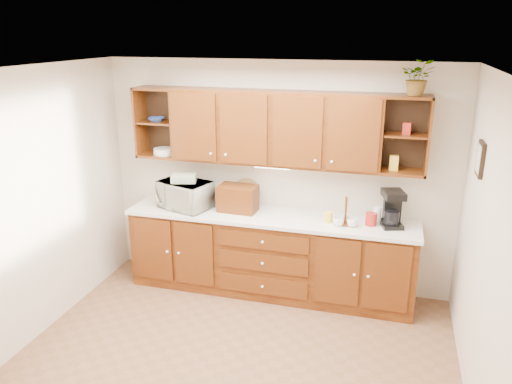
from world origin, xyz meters
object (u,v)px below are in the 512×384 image
Objects in this scene: microwave at (185,195)px; bread_box at (238,198)px; potted_plant at (418,77)px; coffee_maker at (392,209)px.

bread_box is (0.62, 0.06, -0.01)m from microwave.
potted_plant is at bearing 4.44° from bread_box.
coffee_maker is (1.68, 0.01, 0.04)m from bread_box.
coffee_maker reaches higher than microwave.
potted_plant reaches higher than coffee_maker.
microwave is at bearing 164.89° from coffee_maker.
coffee_maker is at bearing 19.65° from microwave.
potted_plant is (0.13, 0.04, 1.34)m from coffee_maker.
potted_plant reaches higher than microwave.
microwave is 1.48× the size of coffee_maker.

